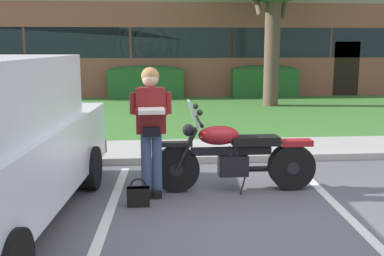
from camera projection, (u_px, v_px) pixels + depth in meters
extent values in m
plane|color=#565659|center=(258.00, 220.00, 5.35)|extent=(140.00, 140.00, 0.00)
cube|color=#ADA89E|center=(222.00, 158.00, 7.98)|extent=(60.00, 0.20, 0.12)
cube|color=#ADA89E|center=(215.00, 149.00, 8.82)|extent=(60.00, 1.50, 0.08)
cube|color=#3D752D|center=(193.00, 113.00, 13.44)|extent=(60.00, 7.93, 0.06)
cube|color=silver|center=(107.00, 218.00, 5.39)|extent=(0.32, 4.40, 0.01)
cube|color=silver|center=(342.00, 211.00, 5.64)|extent=(0.32, 4.40, 0.01)
cylinder|color=black|center=(176.00, 169.00, 6.31)|extent=(0.64, 0.10, 0.64)
cylinder|color=black|center=(176.00, 169.00, 6.31)|extent=(0.18, 0.12, 0.18)
cylinder|color=black|center=(291.00, 167.00, 6.44)|extent=(0.64, 0.18, 0.64)
cylinder|color=black|center=(291.00, 167.00, 6.44)|extent=(0.18, 0.20, 0.18)
cube|color=black|center=(176.00, 144.00, 6.25)|extent=(0.44, 0.14, 0.06)
cube|color=maroon|center=(296.00, 143.00, 6.39)|extent=(0.44, 0.20, 0.08)
cylinder|color=black|center=(186.00, 150.00, 6.20)|extent=(0.31, 0.05, 0.58)
cylinder|color=black|center=(186.00, 148.00, 6.35)|extent=(0.31, 0.05, 0.58)
sphere|color=black|center=(189.00, 130.00, 6.23)|extent=(0.17, 0.17, 0.17)
cylinder|color=black|center=(199.00, 121.00, 6.22)|extent=(0.04, 0.72, 0.03)
cylinder|color=black|center=(202.00, 126.00, 5.87)|extent=(0.04, 0.10, 0.04)
cylinder|color=black|center=(197.00, 117.00, 6.57)|extent=(0.04, 0.10, 0.04)
sphere|color=black|center=(200.00, 113.00, 5.90)|extent=(0.08, 0.08, 0.08)
sphere|color=black|center=(196.00, 106.00, 6.49)|extent=(0.08, 0.08, 0.08)
cube|color=#B2BCC6|center=(193.00, 114.00, 6.20)|extent=(0.14, 0.36, 0.35)
cube|color=black|center=(231.00, 151.00, 6.33)|extent=(1.10, 0.11, 0.10)
ellipsoid|color=maroon|center=(219.00, 135.00, 6.28)|extent=(0.56, 0.32, 0.26)
cube|color=black|center=(255.00, 140.00, 6.33)|extent=(0.64, 0.28, 0.12)
cube|color=black|center=(233.00, 165.00, 6.37)|extent=(0.40, 0.24, 0.28)
cylinder|color=black|center=(231.00, 154.00, 6.34)|extent=(0.18, 0.12, 0.21)
cylinder|color=black|center=(236.00, 154.00, 6.34)|extent=(0.18, 0.12, 0.21)
cylinder|color=black|center=(257.00, 169.00, 6.55)|extent=(0.60, 0.08, 0.08)
cylinder|color=black|center=(271.00, 169.00, 6.57)|extent=(0.60, 0.08, 0.08)
cylinder|color=black|center=(243.00, 183.00, 6.26)|extent=(0.12, 0.12, 0.30)
cube|color=black|center=(157.00, 193.00, 6.16)|extent=(0.12, 0.24, 0.10)
cube|color=black|center=(147.00, 193.00, 6.15)|extent=(0.12, 0.24, 0.10)
cylinder|color=#3D4C70|center=(157.00, 165.00, 6.12)|extent=(0.14, 0.14, 0.86)
cylinder|color=#3D4C70|center=(146.00, 165.00, 6.10)|extent=(0.14, 0.14, 0.86)
cube|color=maroon|center=(151.00, 111.00, 5.98)|extent=(0.39, 0.23, 0.58)
cube|color=maroon|center=(150.00, 90.00, 5.93)|extent=(0.31, 0.21, 0.06)
sphere|color=tan|center=(150.00, 79.00, 5.91)|extent=(0.21, 0.21, 0.21)
sphere|color=olive|center=(150.00, 76.00, 5.92)|extent=(0.23, 0.23, 0.23)
cube|color=black|center=(151.00, 132.00, 5.90)|extent=(0.22, 0.11, 0.12)
cylinder|color=maroon|center=(164.00, 111.00, 5.84)|extent=(0.10, 0.34, 0.09)
cylinder|color=maroon|center=(138.00, 111.00, 5.80)|extent=(0.10, 0.34, 0.09)
cylinder|color=maroon|center=(168.00, 103.00, 5.97)|extent=(0.10, 0.10, 0.28)
cylinder|color=maroon|center=(133.00, 103.00, 5.92)|extent=(0.10, 0.10, 0.28)
cube|color=beige|center=(151.00, 111.00, 5.68)|extent=(0.33, 0.33, 0.05)
cube|color=black|center=(138.00, 197.00, 5.79)|extent=(0.28, 0.12, 0.24)
cube|color=black|center=(138.00, 189.00, 5.76)|extent=(0.28, 0.13, 0.04)
torus|color=black|center=(138.00, 186.00, 5.76)|extent=(0.20, 0.02, 0.20)
cube|color=black|center=(44.00, 96.00, 4.66)|extent=(0.29, 2.72, 0.55)
cube|color=black|center=(9.00, 88.00, 5.88)|extent=(1.57, 0.38, 0.51)
cube|color=black|center=(46.00, 146.00, 7.36)|extent=(1.90, 0.27, 0.20)
cylinder|color=black|center=(90.00, 168.00, 6.45)|extent=(0.29, 0.62, 0.60)
cylinder|color=brown|center=(272.00, 51.00, 14.62)|extent=(0.48, 0.48, 3.55)
cylinder|color=brown|center=(286.00, 1.00, 14.38)|extent=(0.17, 0.92, 1.05)
cube|color=#286028|center=(146.00, 84.00, 17.08)|extent=(2.72, 0.90, 1.10)
ellipsoid|color=#286028|center=(146.00, 69.00, 16.98)|extent=(2.58, 0.84, 0.28)
cube|color=#286028|center=(263.00, 83.00, 17.46)|extent=(2.45, 0.90, 1.10)
ellipsoid|color=#286028|center=(264.00, 69.00, 17.37)|extent=(2.33, 0.84, 0.28)
cube|color=#93513D|center=(212.00, 47.00, 22.75)|extent=(22.00, 11.41, 3.73)
cube|color=#4C4742|center=(213.00, 6.00, 22.40)|extent=(22.22, 11.52, 0.20)
cube|color=#1E282D|center=(232.00, 43.00, 17.15)|extent=(18.70, 0.06, 1.10)
cube|color=#93513D|center=(24.00, 43.00, 16.49)|extent=(0.08, 0.04, 1.20)
cube|color=#93513D|center=(130.00, 43.00, 16.82)|extent=(0.08, 0.04, 1.20)
cube|color=#93513D|center=(233.00, 43.00, 17.14)|extent=(0.08, 0.04, 1.20)
cube|color=#93513D|center=(331.00, 43.00, 17.47)|extent=(0.08, 0.04, 1.20)
cube|color=#473323|center=(346.00, 69.00, 17.72)|extent=(1.00, 0.08, 2.10)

